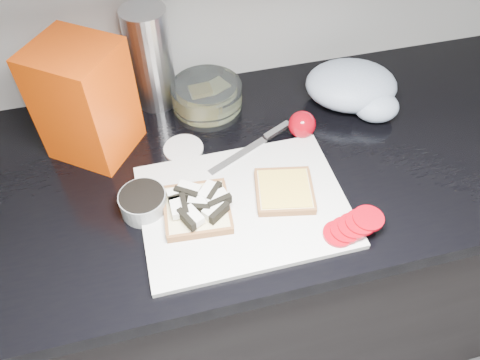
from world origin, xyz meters
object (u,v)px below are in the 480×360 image
at_px(glass_bowl, 207,98).
at_px(steel_canister, 150,59).
at_px(bread_bag, 85,101).
at_px(cutting_board, 244,206).

xyz_separation_m(glass_bowl, steel_canister, (-0.11, 0.06, 0.09)).
distance_m(glass_bowl, steel_canister, 0.15).
height_order(glass_bowl, bread_bag, bread_bag).
xyz_separation_m(cutting_board, bread_bag, (-0.27, 0.25, 0.12)).
bearing_deg(glass_bowl, bread_bag, -167.25).
relative_size(glass_bowl, bread_bag, 0.66).
height_order(glass_bowl, steel_canister, steel_canister).
xyz_separation_m(glass_bowl, bread_bag, (-0.26, -0.06, 0.09)).
bearing_deg(bread_bag, cutting_board, -6.55).
distance_m(cutting_board, steel_canister, 0.41).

